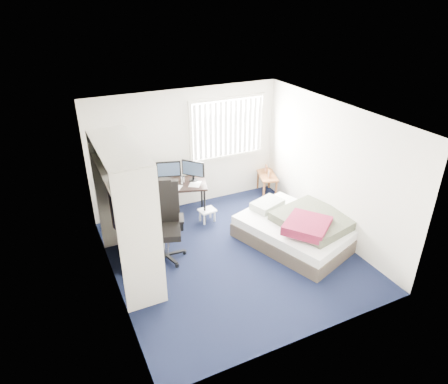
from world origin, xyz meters
TOP-DOWN VIEW (x-y plane):
  - ground at (0.00, 0.00)m, footprint 4.20×4.20m
  - room_shell at (0.00, 0.00)m, footprint 4.20×4.20m
  - window_assembly at (0.90, 2.04)m, footprint 1.72×0.09m
  - closet at (-1.67, 0.27)m, footprint 0.64×1.84m
  - desk at (-0.57, 1.75)m, footprint 1.68×1.13m
  - office_chair at (-1.05, 0.50)m, footprint 0.83×0.83m
  - footstool at (0.06, 1.24)m, footprint 0.35×0.29m
  - nightstand at (1.75, 1.76)m, footprint 0.55×0.78m
  - bed at (1.28, -0.15)m, footprint 2.03×2.33m
  - pine_box at (-1.65, 0.40)m, footprint 0.37×0.28m

SIDE VIEW (x-z plane):
  - ground at x=0.00m, z-range 0.00..0.00m
  - pine_box at x=-1.65m, z-range 0.00..0.27m
  - footstool at x=0.06m, z-range 0.07..0.33m
  - bed at x=1.28m, z-range -0.05..0.60m
  - nightstand at x=1.75m, z-range 0.09..0.76m
  - office_chair at x=-1.05m, z-range -0.16..1.24m
  - desk at x=-0.57m, z-range 0.18..1.39m
  - closet at x=-1.67m, z-range 0.24..2.46m
  - room_shell at x=0.00m, z-range -0.59..3.61m
  - window_assembly at x=0.90m, z-range 0.94..2.26m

